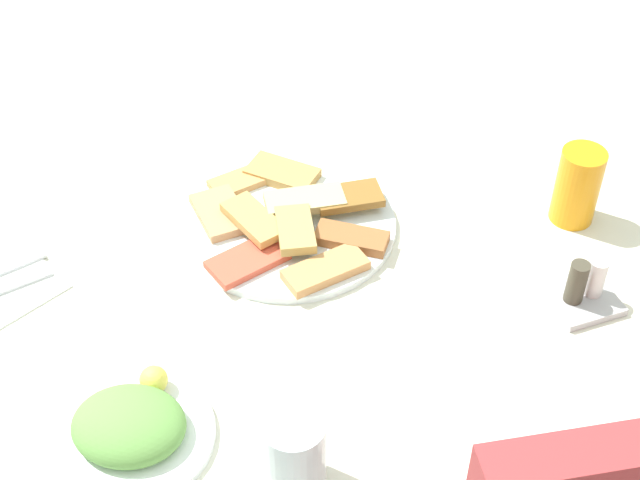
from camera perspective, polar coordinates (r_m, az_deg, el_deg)
dining_table at (r=1.38m, az=1.27°, el=-4.41°), size 1.14×0.80×0.70m
pide_platter at (r=1.39m, az=-1.95°, el=1.12°), size 0.32×0.32×0.04m
salad_plate_greens at (r=1.15m, az=-11.51°, el=-11.13°), size 0.20×0.20×0.06m
soda_can at (r=1.43m, az=15.45°, el=3.20°), size 0.08×0.08×0.12m
drinking_glass at (r=1.07m, az=-1.59°, el=-12.92°), size 0.07×0.07×0.11m
condiment_caddy at (r=1.32m, az=15.79°, el=-2.96°), size 0.10×0.10×0.08m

